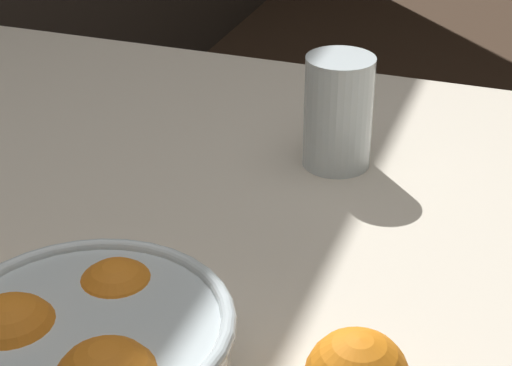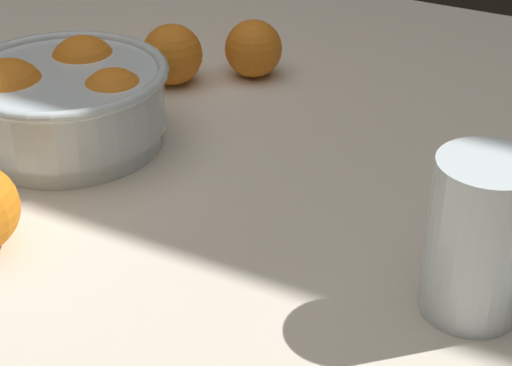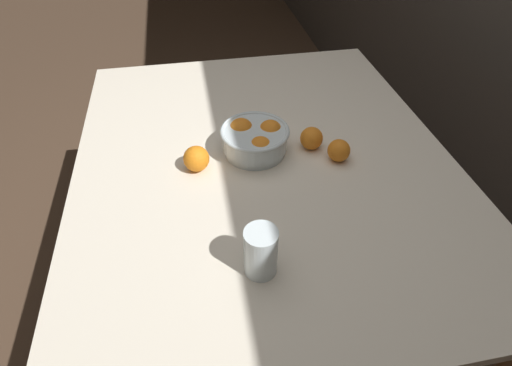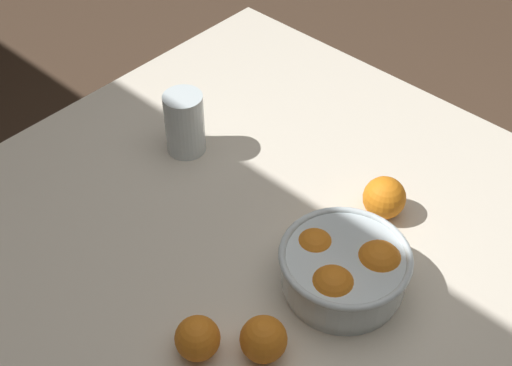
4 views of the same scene
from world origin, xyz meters
TOP-DOWN VIEW (x-y plane):
  - fruit_bowl at (-0.03, -0.02)m, footprint 0.22×0.22m
  - juice_glass at (0.42, -0.09)m, footprint 0.08×0.08m

SIDE VIEW (x-z plane):
  - fruit_bowl at x=-0.03m, z-range 0.71..0.82m
  - juice_glass at x=0.42m, z-range 0.71..0.84m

